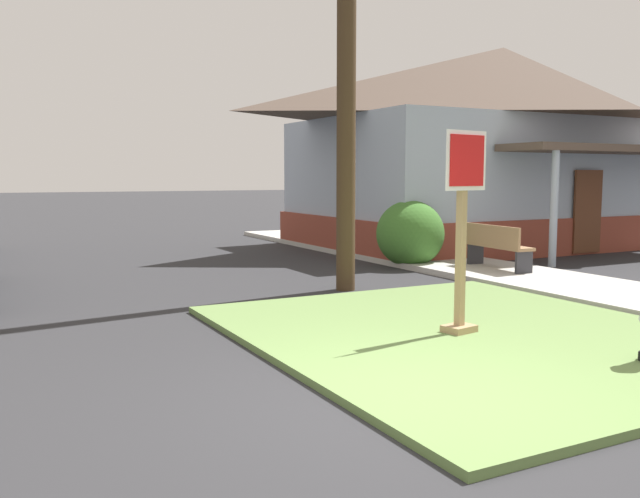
% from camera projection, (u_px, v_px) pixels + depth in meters
% --- Properties ---
extents(ground_plane, '(160.00, 160.00, 0.00)m').
position_uv_depth(ground_plane, '(408.00, 405.00, 5.64)').
color(ground_plane, '#2B2B2D').
extents(grass_corner_patch, '(5.09, 5.98, 0.08)m').
position_uv_depth(grass_corner_patch, '(471.00, 334.00, 7.99)').
color(grass_corner_patch, '#668447').
rests_on(grass_corner_patch, ground).
extents(sidewalk_strip, '(2.20, 19.01, 0.12)m').
position_uv_depth(sidewalk_strip, '(461.00, 266.00, 13.89)').
color(sidewalk_strip, '#B2AFA8').
rests_on(sidewalk_strip, ground).
extents(stop_sign, '(0.67, 0.34, 2.34)m').
position_uv_depth(stop_sign, '(462.00, 237.00, 7.80)').
color(stop_sign, '#A3845B').
rests_on(stop_sign, grass_corner_patch).
extents(manhole_cover, '(0.70, 0.70, 0.02)m').
position_uv_depth(manhole_cover, '(233.00, 313.00, 9.36)').
color(manhole_cover, black).
rests_on(manhole_cover, ground).
extents(street_bench, '(0.54, 1.67, 0.85)m').
position_uv_depth(street_bench, '(496.00, 244.00, 13.02)').
color(street_bench, '#93704C').
rests_on(street_bench, sidewalk_strip).
extents(corner_house, '(11.33, 7.65, 5.42)m').
position_uv_depth(corner_house, '(501.00, 144.00, 18.78)').
color(corner_house, brown).
rests_on(corner_house, ground).
extents(shrub_by_curb, '(1.43, 1.43, 1.40)m').
position_uv_depth(shrub_by_curb, '(410.00, 234.00, 14.14)').
color(shrub_by_curb, '#3C6F2A').
rests_on(shrub_by_curb, ground).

